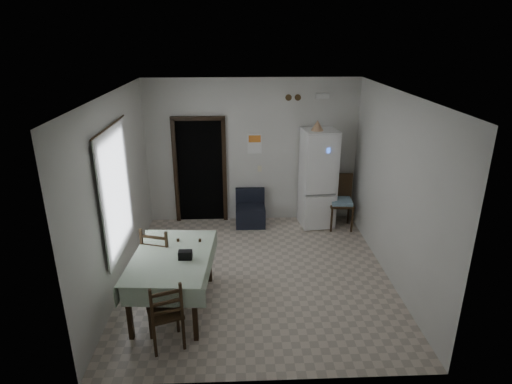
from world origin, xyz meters
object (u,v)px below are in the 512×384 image
at_px(dining_chair_far_left, 162,257).
at_px(navy_seat, 250,208).
at_px(dining_chair_near_head, 165,312).
at_px(corner_chair, 341,203).
at_px(dining_table, 173,282).
at_px(fridge, 318,178).
at_px(dining_chair_far_right, 192,260).

bearing_deg(dining_chair_far_left, navy_seat, -104.87).
bearing_deg(dining_chair_near_head, corner_chair, -151.29).
xyz_separation_m(dining_table, dining_chair_near_head, (0.01, -0.78, 0.06)).
bearing_deg(fridge, corner_chair, -31.88).
xyz_separation_m(navy_seat, dining_chair_far_left, (-1.40, -2.24, 0.18)).
bearing_deg(dining_chair_near_head, dining_chair_far_right, -118.03).
bearing_deg(corner_chair, navy_seat, 177.11).
relative_size(corner_chair, dining_chair_far_right, 1.23).
relative_size(navy_seat, corner_chair, 0.66).
bearing_deg(fridge, dining_chair_far_right, -143.60).
distance_m(fridge, dining_chair_far_right, 3.21).
relative_size(fridge, corner_chair, 1.82).
xyz_separation_m(fridge, navy_seat, (-1.34, -0.00, -0.62)).
relative_size(dining_chair_far_right, dining_chair_near_head, 0.92).
xyz_separation_m(dining_chair_far_left, dining_chair_far_right, (0.44, 0.08, -0.10)).
bearing_deg(dining_chair_far_right, dining_table, 73.31).
distance_m(navy_seat, dining_chair_near_head, 3.70).
relative_size(corner_chair, dining_chair_far_left, 1.00).
xyz_separation_m(fridge, dining_table, (-2.51, -2.74, -0.56)).
relative_size(corner_chair, dining_table, 0.68).
relative_size(dining_table, dining_chair_far_left, 1.49).
height_order(corner_chair, dining_chair_far_left, corner_chair).
xyz_separation_m(fridge, dining_chair_near_head, (-2.50, -3.51, -0.50)).
height_order(dining_chair_far_left, dining_chair_far_right, dining_chair_far_left).
bearing_deg(dining_chair_near_head, dining_table, -108.79).
distance_m(navy_seat, dining_chair_far_left, 2.65).
distance_m(dining_chair_far_right, dining_chair_near_head, 1.36).
relative_size(dining_chair_far_left, dining_chair_far_right, 1.23).
bearing_deg(corner_chair, dining_chair_far_left, -143.66).
relative_size(dining_table, dining_chair_far_right, 1.83).
xyz_separation_m(navy_seat, dining_table, (-1.17, -2.74, 0.06)).
height_order(navy_seat, dining_chair_near_head, dining_chair_near_head).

